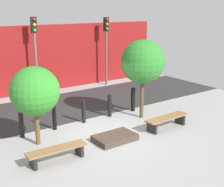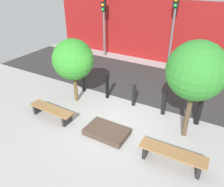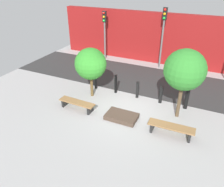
% 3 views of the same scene
% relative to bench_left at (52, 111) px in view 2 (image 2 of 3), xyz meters
% --- Properties ---
extents(ground_plane, '(18.00, 18.00, 0.00)m').
position_rel_bench_left_xyz_m(ground_plane, '(2.32, 0.93, -0.31)').
color(ground_plane, '#9F9F9F').
extents(road_strip, '(18.00, 4.19, 0.01)m').
position_rel_bench_left_xyz_m(road_strip, '(2.32, 4.72, -0.31)').
color(road_strip, '#2F2F2F').
rests_on(road_strip, ground).
extents(building_facade, '(16.20, 0.50, 3.59)m').
position_rel_bench_left_xyz_m(building_facade, '(2.32, 8.07, 1.48)').
color(building_facade, maroon).
rests_on(building_facade, ground).
extents(bench_left, '(1.89, 0.50, 0.43)m').
position_rel_bench_left_xyz_m(bench_left, '(0.00, 0.00, 0.00)').
color(bench_left, black).
rests_on(bench_left, ground).
extents(bench_right, '(1.93, 0.53, 0.46)m').
position_rel_bench_left_xyz_m(bench_right, '(4.64, 0.00, 0.02)').
color(bench_right, black).
rests_on(bench_right, ground).
extents(planter_bed, '(1.46, 0.92, 0.21)m').
position_rel_bench_left_xyz_m(planter_bed, '(2.32, 0.20, -0.21)').
color(planter_bed, '#46372B').
rests_on(planter_bed, ground).
extents(tree_behind_left_bench, '(1.65, 1.65, 2.70)m').
position_rel_bench_left_xyz_m(tree_behind_left_bench, '(-0.00, 1.49, 1.56)').
color(tree_behind_left_bench, brown).
rests_on(tree_behind_left_bench, ground).
extents(tree_behind_right_bench, '(1.80, 1.80, 3.29)m').
position_rel_bench_left_xyz_m(tree_behind_right_bench, '(4.64, 1.49, 2.06)').
color(tree_behind_right_bench, brown).
rests_on(tree_behind_right_bench, ground).
extents(bollard_far_left, '(0.16, 0.16, 0.93)m').
position_rel_bench_left_xyz_m(bollard_far_left, '(-0.24, 2.37, 0.15)').
color(bollard_far_left, black).
rests_on(bollard_far_left, ground).
extents(bollard_left, '(0.15, 0.15, 1.09)m').
position_rel_bench_left_xyz_m(bollard_left, '(1.04, 2.37, 0.23)').
color(bollard_left, black).
rests_on(bollard_left, ground).
extents(bollard_center, '(0.16, 0.16, 0.94)m').
position_rel_bench_left_xyz_m(bollard_center, '(2.32, 2.37, 0.16)').
color(bollard_center, black).
rests_on(bollard_center, ground).
extents(bollard_right, '(0.17, 0.17, 0.95)m').
position_rel_bench_left_xyz_m(bollard_right, '(3.60, 2.37, 0.16)').
color(bollard_right, black).
rests_on(bollard_right, ground).
extents(bollard_far_right, '(0.19, 0.19, 1.07)m').
position_rel_bench_left_xyz_m(bollard_far_right, '(4.88, 2.37, 0.22)').
color(bollard_far_right, black).
rests_on(bollard_far_right, ground).
extents(traffic_light_west, '(0.28, 0.27, 3.57)m').
position_rel_bench_left_xyz_m(traffic_light_west, '(-2.02, 7.10, 2.16)').
color(traffic_light_west, slate).
rests_on(traffic_light_west, ground).
extents(traffic_light_mid_west, '(0.28, 0.27, 4.07)m').
position_rel_bench_left_xyz_m(traffic_light_mid_west, '(2.32, 7.10, 2.48)').
color(traffic_light_mid_west, slate).
rests_on(traffic_light_mid_west, ground).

